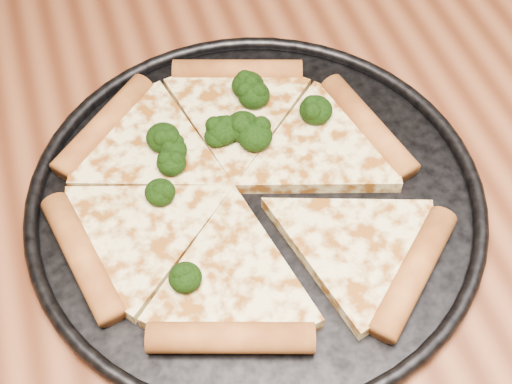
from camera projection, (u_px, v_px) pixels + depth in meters
name	position (u px, v px, depth m)	size (l,w,h in m)	color
dining_table	(321.00, 250.00, 0.70)	(1.20, 0.90, 0.75)	brown
pizza_pan	(256.00, 198.00, 0.62)	(0.39, 0.39, 0.02)	black
pizza	(239.00, 189.00, 0.61)	(0.33, 0.33, 0.02)	#ECDA90
broccoli_florets	(227.00, 136.00, 0.63)	(0.18, 0.21, 0.02)	black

